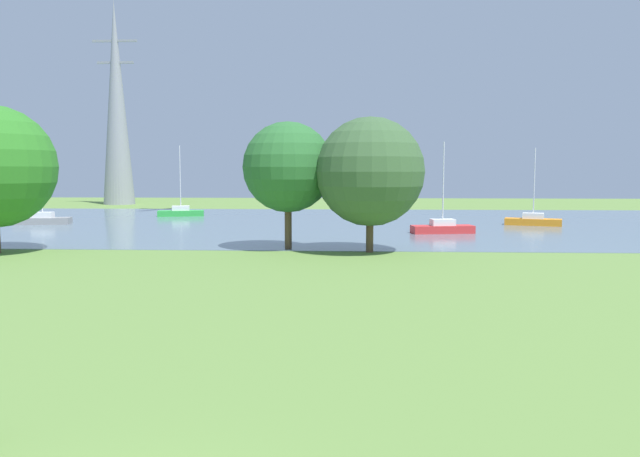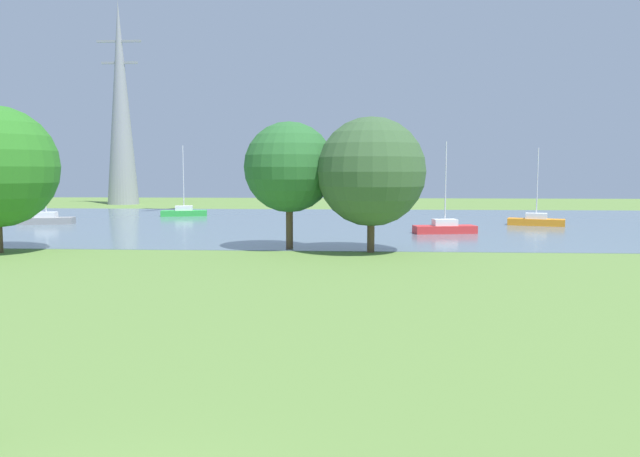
# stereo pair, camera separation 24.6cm
# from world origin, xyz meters

# --- Properties ---
(ground_plane) EXTENTS (160.00, 160.00, 0.00)m
(ground_plane) POSITION_xyz_m (0.00, 22.00, 0.00)
(ground_plane) COLOR olive
(water_surface) EXTENTS (140.00, 40.00, 0.02)m
(water_surface) POSITION_xyz_m (0.00, 50.00, 0.01)
(water_surface) COLOR slate
(water_surface) RESTS_ON ground
(sailboat_gray) EXTENTS (4.98, 2.29, 7.67)m
(sailboat_gray) POSITION_xyz_m (-24.83, 47.37, 0.47)
(sailboat_gray) COLOR gray
(sailboat_gray) RESTS_ON water_surface
(sailboat_green) EXTENTS (5.01, 2.53, 7.49)m
(sailboat_green) POSITION_xyz_m (-15.03, 57.78, 0.47)
(sailboat_green) COLOR green
(sailboat_green) RESTS_ON water_surface
(sailboat_orange) EXTENTS (5.03, 2.91, 6.85)m
(sailboat_orange) POSITION_xyz_m (19.30, 48.50, 0.46)
(sailboat_orange) COLOR orange
(sailboat_orange) RESTS_ON water_surface
(sailboat_red) EXTENTS (4.99, 2.31, 7.07)m
(sailboat_red) POSITION_xyz_m (10.25, 41.15, 0.46)
(sailboat_red) COLOR red
(sailboat_red) RESTS_ON water_surface
(tree_west_far) EXTENTS (5.59, 5.59, 7.89)m
(tree_west_far) POSITION_xyz_m (-0.76, 30.97, 5.08)
(tree_west_far) COLOR brown
(tree_west_far) RESTS_ON ground
(tree_east_far) EXTENTS (6.49, 6.49, 8.06)m
(tree_east_far) POSITION_xyz_m (4.27, 29.73, 4.81)
(tree_east_far) COLOR brown
(tree_east_far) RESTS_ON ground
(electricity_pylon) EXTENTS (6.40, 4.40, 28.85)m
(electricity_pylon) POSITION_xyz_m (-30.34, 80.48, 14.44)
(electricity_pylon) COLOR gray
(electricity_pylon) RESTS_ON ground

